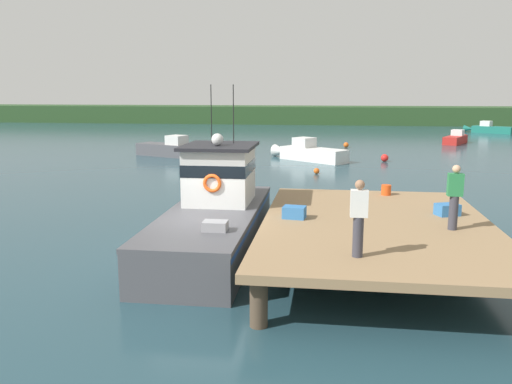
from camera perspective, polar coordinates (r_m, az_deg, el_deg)
ground_plane at (r=14.98m, az=-6.02°, el=-7.09°), size 200.00×200.00×0.00m
dock at (r=14.32m, az=12.92°, el=-3.68°), size 6.00×9.00×1.20m
main_fishing_boat at (r=15.83m, az=-4.32°, el=-2.28°), size 2.61×9.82×4.80m
crate_single_by_cleat at (r=14.35m, az=4.16°, el=-2.20°), size 0.65×0.52×0.33m
crate_stack_near_edge at (r=15.57m, az=20.00°, el=-1.80°), size 0.72×0.63×0.32m
bait_bucket at (r=18.00m, az=13.90°, el=0.22°), size 0.32×0.32×0.34m
deckhand_by_the_boat at (r=11.07m, az=11.05°, el=-2.64°), size 0.36×0.22×1.63m
deckhand_further_back at (r=13.89m, az=20.69°, el=-0.39°), size 0.36×0.22×1.63m
moored_boat_mid_harbor at (r=35.51m, az=5.73°, el=4.26°), size 5.41×4.54×1.51m
moored_boat_far_left at (r=63.62m, az=23.92°, el=6.26°), size 4.87×3.76×1.32m
moored_boat_near_channel at (r=37.92m, az=-9.02°, el=4.60°), size 5.93×3.39×1.51m
moored_boat_far_right at (r=50.00m, az=20.86°, el=5.40°), size 2.96×4.61×1.19m
mooring_buoy_outer at (r=29.82m, az=6.57°, el=2.28°), size 0.33×0.33×0.33m
mooring_buoy_channel_marker at (r=35.79m, az=13.76°, el=3.61°), size 0.49×0.49×0.49m
mooring_buoy_spare_mooring at (r=39.93m, az=3.14°, el=4.65°), size 0.51×0.51×0.51m
mooring_buoy_inshore at (r=44.03m, az=9.73°, el=5.05°), size 0.43×0.43×0.43m
far_shoreline at (r=75.97m, az=5.35°, el=8.32°), size 120.00×8.00×2.40m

